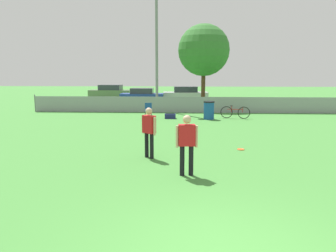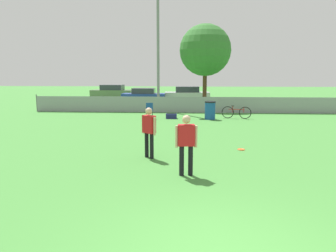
# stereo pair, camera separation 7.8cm
# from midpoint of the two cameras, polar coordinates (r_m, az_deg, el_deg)

# --- Properties ---
(fence_backline) EXTENTS (22.89, 0.07, 1.21)m
(fence_backline) POSITION_cam_midpoint_polar(r_m,az_deg,el_deg) (22.83, 4.67, 3.71)
(fence_backline) COLOR gray
(fence_backline) RESTS_ON ground_plane
(light_pole) EXTENTS (0.90, 0.36, 10.26)m
(light_pole) POSITION_cam_midpoint_polar(r_m,az_deg,el_deg) (24.56, -2.10, 16.68)
(light_pole) COLOR gray
(light_pole) RESTS_ON ground_plane
(tree_near_pole) EXTENTS (3.97, 3.97, 6.45)m
(tree_near_pole) POSITION_cam_midpoint_polar(r_m,az_deg,el_deg) (25.99, 6.17, 12.98)
(tree_near_pole) COLOR #4C331E
(tree_near_pole) RESTS_ON ground_plane
(player_thrower_red) EXTENTS (0.60, 0.26, 1.66)m
(player_thrower_red) POSITION_cam_midpoint_polar(r_m,az_deg,el_deg) (8.82, 3.03, -2.55)
(player_thrower_red) COLOR black
(player_thrower_red) RESTS_ON ground_plane
(player_defender_red) EXTENTS (0.48, 0.45, 1.66)m
(player_defender_red) POSITION_cam_midpoint_polar(r_m,az_deg,el_deg) (10.66, -3.53, -0.48)
(player_defender_red) COLOR black
(player_defender_red) RESTS_ON ground_plane
(frisbee_disc) EXTENTS (0.26, 0.26, 0.03)m
(frisbee_disc) POSITION_cam_midpoint_polar(r_m,az_deg,el_deg) (12.22, 12.38, -3.99)
(frisbee_disc) COLOR #E5591E
(frisbee_disc) RESTS_ON ground_plane
(folding_chair_sideline) EXTENTS (0.48, 0.48, 0.97)m
(folding_chair_sideline) POSITION_cam_midpoint_polar(r_m,az_deg,el_deg) (19.84, -3.57, 2.88)
(folding_chair_sideline) COLOR #333338
(folding_chair_sideline) RESTS_ON ground_plane
(bicycle_sideline) EXTENTS (1.74, 0.50, 0.78)m
(bicycle_sideline) POSITION_cam_midpoint_polar(r_m,az_deg,el_deg) (20.30, 11.51, 2.36)
(bicycle_sideline) COLOR black
(bicycle_sideline) RESTS_ON ground_plane
(trash_bin) EXTENTS (0.65, 0.65, 1.08)m
(trash_bin) POSITION_cam_midpoint_polar(r_m,az_deg,el_deg) (19.71, 7.02, 2.75)
(trash_bin) COLOR #194C99
(trash_bin) RESTS_ON ground_plane
(gear_bag_sideline) EXTENTS (0.65, 0.36, 0.32)m
(gear_bag_sideline) POSITION_cam_midpoint_polar(r_m,az_deg,el_deg) (19.87, 0.27, 1.73)
(gear_bag_sideline) COLOR navy
(gear_bag_sideline) RESTS_ON ground_plane
(parked_car_olive) EXTENTS (4.48, 2.03, 1.47)m
(parked_car_olive) POSITION_cam_midpoint_polar(r_m,az_deg,el_deg) (35.49, -10.02, 5.86)
(parked_car_olive) COLOR black
(parked_car_olive) RESTS_ON ground_plane
(parked_car_blue) EXTENTS (3.93, 1.69, 1.34)m
(parked_car_blue) POSITION_cam_midpoint_polar(r_m,az_deg,el_deg) (30.41, -4.59, 5.30)
(parked_car_blue) COLOR black
(parked_car_blue) RESTS_ON ground_plane
(parked_car_silver) EXTENTS (4.28, 2.04, 1.46)m
(parked_car_silver) POSITION_cam_midpoint_polar(r_m,az_deg,el_deg) (31.18, 2.97, 5.53)
(parked_car_silver) COLOR black
(parked_car_silver) RESTS_ON ground_plane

